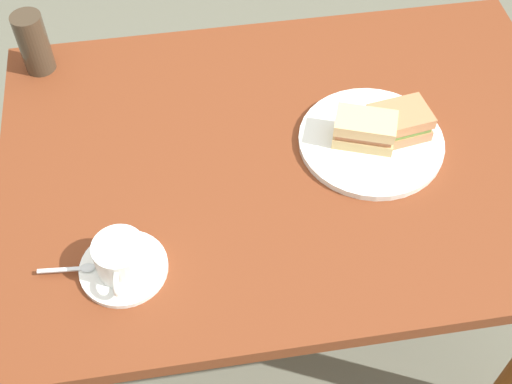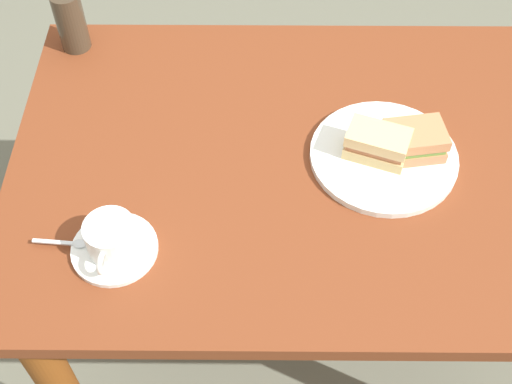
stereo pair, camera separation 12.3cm
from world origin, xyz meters
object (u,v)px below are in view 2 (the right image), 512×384
at_px(coffee_saucer, 115,249).
at_px(coffee_cup, 111,237).
at_px(sandwich_front, 377,143).
at_px(spoon, 69,243).
at_px(sandwich_plate, 384,156).
at_px(dining_table, 301,202).
at_px(drinking_glass, 71,21).
at_px(sandwich_back, 414,141).

bearing_deg(coffee_saucer, coffee_cup, -97.76).
distance_m(sandwich_front, coffee_cup, 0.52).
bearing_deg(spoon, sandwich_plate, 20.08).
height_order(dining_table, sandwich_plate, sandwich_plate).
distance_m(dining_table, coffee_cup, 0.44).
height_order(dining_table, coffee_saucer, coffee_saucer).
bearing_deg(coffee_cup, drinking_glass, 106.16).
relative_size(sandwich_plate, coffee_cup, 2.44).
relative_size(sandwich_plate, coffee_saucer, 1.88).
distance_m(sandwich_plate, sandwich_front, 0.04).
bearing_deg(coffee_cup, sandwich_front, 24.50).
distance_m(dining_table, drinking_glass, 0.63).
xyz_separation_m(sandwich_front, drinking_glass, (-0.63, 0.33, 0.02)).
height_order(sandwich_plate, coffee_saucer, sandwich_plate).
xyz_separation_m(dining_table, sandwich_back, (0.21, 0.01, 0.19)).
bearing_deg(sandwich_back, drinking_glass, 155.62).
xyz_separation_m(sandwich_plate, coffee_cup, (-0.49, -0.22, 0.04)).
bearing_deg(sandwich_plate, coffee_cup, -156.22).
height_order(dining_table, drinking_glass, drinking_glass).
height_order(sandwich_plate, sandwich_back, sandwich_back).
relative_size(sandwich_plate, sandwich_front, 2.15).
xyz_separation_m(coffee_saucer, coffee_cup, (-0.00, -0.00, 0.04)).
xyz_separation_m(sandwich_front, coffee_saucer, (-0.47, -0.21, -0.04)).
bearing_deg(sandwich_plate, spoon, -159.92).
bearing_deg(dining_table, drinking_glass, 146.67).
bearing_deg(coffee_cup, sandwich_back, 22.30).
relative_size(coffee_saucer, coffee_cup, 1.30).
distance_m(dining_table, sandwich_back, 0.28).
xyz_separation_m(sandwich_plate, sandwich_front, (-0.02, -0.00, 0.04)).
relative_size(sandwich_back, coffee_cup, 1.04).
xyz_separation_m(sandwich_back, coffee_cup, (-0.55, -0.22, 0.00)).
bearing_deg(sandwich_front, drinking_glass, 152.70).
bearing_deg(coffee_saucer, drinking_glass, 106.23).
relative_size(coffee_cup, spoon, 1.19).
height_order(dining_table, sandwich_front, sandwich_front).
bearing_deg(spoon, drinking_glass, 98.35).
bearing_deg(dining_table, sandwich_back, 2.33).
xyz_separation_m(sandwich_plate, sandwich_back, (0.05, 0.01, 0.04)).
bearing_deg(drinking_glass, dining_table, -33.33).
bearing_deg(coffee_cup, coffee_saucer, 82.24).
bearing_deg(coffee_saucer, dining_table, 32.19).
relative_size(dining_table, sandwich_front, 8.62).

